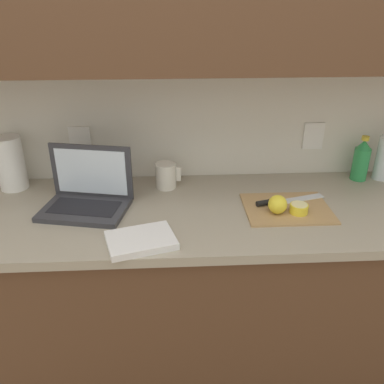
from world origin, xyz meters
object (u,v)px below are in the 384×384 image
Objects in this scene: laptop at (88,194)px; lemon_half_cut at (299,208)px; lemon_whole_beside at (278,204)px; bottle_green_soda at (361,160)px; knife at (279,201)px; paper_towel_roll at (10,163)px; measuring_cup at (166,175)px; cutting_board at (287,208)px.

laptop is 0.80m from lemon_half_cut.
bottle_green_soda is at bearing 34.34° from lemon_whole_beside.
lemon_half_cut is at bearing -2.34° from lemon_whole_beside.
paper_towel_roll is at bearing 153.03° from knife.
paper_towel_roll reaches higher than measuring_cup.
measuring_cup is (-0.46, 0.22, 0.05)m from cutting_board.
cutting_board is 0.07m from lemon_whole_beside.
knife is at bearing -151.74° from bottle_green_soda.
bottle_green_soda is at bearing 33.78° from cutting_board.
knife is at bearing 9.91° from laptop.
lemon_half_cut is 0.56m from measuring_cup.
knife is (-0.02, 0.04, 0.01)m from cutting_board.
laptop reaches higher than measuring_cup.
cutting_board is at bearing -73.85° from knife.
lemon_half_cut is at bearing -28.36° from measuring_cup.
paper_towel_roll is at bearing 165.35° from lemon_half_cut.
measuring_cup is at bearing 141.42° from knife.
lemon_half_cut is at bearing -71.37° from knife.
knife is 0.48m from measuring_cup.
cutting_board is 0.06m from lemon_half_cut.
lemon_whole_beside is at bearing -145.66° from bottle_green_soda.
lemon_whole_beside is at bearing -15.55° from paper_towel_roll.
laptop is 5.22× the size of lemon_half_cut.
knife is at bearing -22.91° from measuring_cup.
cutting_board is 2.99× the size of measuring_cup.
bottle_green_soda is 1.84× the size of measuring_cup.
lemon_half_cut is 0.30× the size of paper_towel_roll.
bottle_green_soda reaches higher than knife.
laptop is at bearing 175.27° from cutting_board.
paper_towel_roll reaches higher than knife.
bottle_green_soda is at bearing 0.25° from paper_towel_roll.
laptop reaches higher than cutting_board.
laptop is 0.74m from knife.
paper_towel_roll is (-0.65, 0.03, 0.06)m from measuring_cup.
knife is (0.74, -0.02, -0.04)m from laptop.
lemon_whole_beside reaches higher than knife.
cutting_board is 1.63× the size of bottle_green_soda.
measuring_cup is at bearing 151.64° from lemon_half_cut.
bottle_green_soda is (0.44, 0.30, 0.05)m from lemon_whole_beside.
paper_towel_roll is at bearing 164.45° from lemon_whole_beside.
laptop reaches higher than lemon_half_cut.
lemon_whole_beside is at bearing 177.66° from lemon_half_cut.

